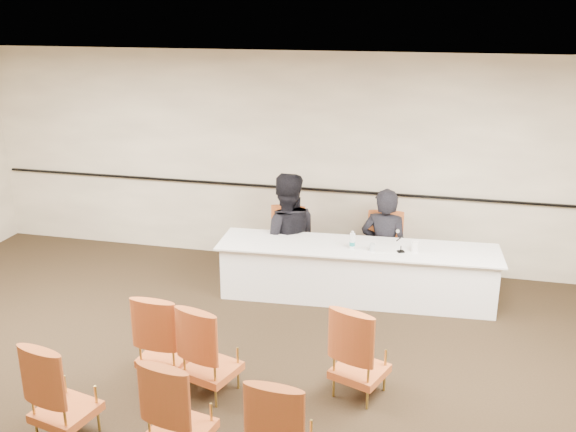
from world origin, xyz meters
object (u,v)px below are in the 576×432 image
object	(u,v)px
aud_chair_back_mid	(180,407)
aud_chair_back_right	(283,426)
microphone	(401,242)
panelist_second_chair	(286,243)
drinking_glass	(372,247)
aud_chair_front_left	(165,336)
aud_chair_back_left	(64,389)
panel_table	(357,272)
panelist_second	(286,241)
coffee_cup	(415,246)
aud_chair_front_mid	(211,349)
panelist_main	(384,251)
water_bottle	(352,240)
panelist_main_chair	(384,250)
aud_chair_front_right	(361,350)

from	to	relation	value
aud_chair_back_mid	aud_chair_back_right	size ratio (longest dim) A/B	1.00
microphone	aud_chair_back_mid	xyz separation A→B (m)	(-1.51, -3.31, -0.35)
panelist_second_chair	drinking_glass	distance (m)	1.40
aud_chair_front_left	aud_chair_back_left	xyz separation A→B (m)	(-0.46, -1.05, 0.00)
panel_table	aud_chair_back_right	xyz separation A→B (m)	(-0.10, -3.42, 0.12)
panelist_second	coffee_cup	distance (m)	1.84
aud_chair_front_left	aud_chair_front_mid	world-z (taller)	same
panelist_main	panelist_second_chair	size ratio (longest dim) A/B	1.84
panelist_main	coffee_cup	xyz separation A→B (m)	(0.42, -0.58, 0.32)
aud_chair_back_right	aud_chair_front_left	bearing A→B (deg)	147.34
drinking_glass	aud_chair_back_mid	world-z (taller)	aud_chair_back_mid
panelist_main	water_bottle	xyz separation A→B (m)	(-0.34, -0.65, 0.37)
panelist_second	aud_chair_back_left	world-z (taller)	panelist_second
coffee_cup	water_bottle	bearing A→B (deg)	-174.48
aud_chair_front_mid	panel_table	bearing A→B (deg)	83.92
microphone	aud_chair_back_left	bearing A→B (deg)	-152.95
panelist_second	aud_chair_back_right	bearing A→B (deg)	86.64
aud_chair_back_left	aud_chair_front_left	bearing A→B (deg)	79.08
panelist_main	coffee_cup	size ratio (longest dim) A/B	12.26
microphone	water_bottle	distance (m)	0.60
panelist_main	microphone	xyz separation A→B (m)	(0.25, -0.63, 0.38)
panelist_second	aud_chair_back_left	distance (m)	3.97
panelist_main_chair	aud_chair_front_right	bearing A→B (deg)	-92.60
aud_chair_back_left	aud_chair_back_right	xyz separation A→B (m)	(1.94, -0.05, 0.00)
aud_chair_front_right	aud_chair_back_mid	distance (m)	1.81
aud_chair_front_mid	water_bottle	bearing A→B (deg)	84.17
coffee_cup	aud_chair_front_left	distance (m)	3.25
microphone	water_bottle	bearing A→B (deg)	157.51
water_bottle	drinking_glass	bearing A→B (deg)	-5.28
panel_table	panelist_main_chair	bearing A→B (deg)	59.02
panelist_second_chair	aud_chair_front_left	size ratio (longest dim) A/B	1.00
panel_table	drinking_glass	size ratio (longest dim) A/B	35.10
panelist_second	coffee_cup	bearing A→B (deg)	147.25
aud_chair_front_left	aud_chair_back_left	distance (m)	1.15
microphone	aud_chair_front_left	bearing A→B (deg)	-158.22
aud_chair_front_mid	panelist_main	bearing A→B (deg)	83.14
aud_chair_back_right	panel_table	bearing A→B (deg)	92.45
aud_chair_back_left	panelist_main	bearing A→B (deg)	72.16
panelist_main	water_bottle	size ratio (longest dim) A/B	7.51
panel_table	aud_chair_back_right	bearing A→B (deg)	-95.24
drinking_glass	aud_chair_front_right	xyz separation A→B (m)	(0.13, -2.01, -0.28)
panelist_main_chair	aud_chair_back_left	xyz separation A→B (m)	(-2.33, -3.92, 0.00)
microphone	drinking_glass	xyz separation A→B (m)	(-0.35, -0.05, -0.08)
panelist_main_chair	aud_chair_front_mid	xyz separation A→B (m)	(-1.34, -2.99, 0.00)
aud_chair_front_mid	aud_chair_back_left	xyz separation A→B (m)	(-0.98, -0.93, 0.00)
drinking_glass	aud_chair_back_mid	size ratio (longest dim) A/B	0.11
microphone	aud_chair_back_right	world-z (taller)	microphone
aud_chair_front_left	aud_chair_back_mid	xyz separation A→B (m)	(0.60, -1.06, 0.00)
drinking_glass	aud_chair_front_left	size ratio (longest dim) A/B	0.11
aud_chair_front_left	aud_chair_back_mid	size ratio (longest dim) A/B	1.00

